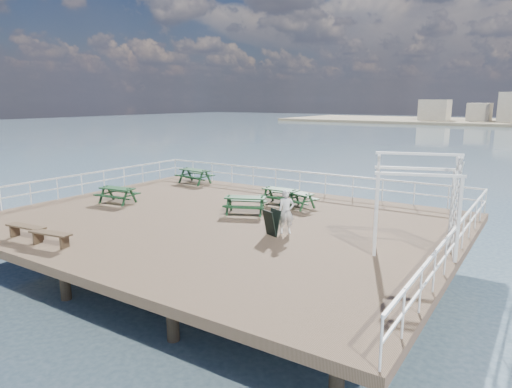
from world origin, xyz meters
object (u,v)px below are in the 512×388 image
object	(u,v)px
picnic_table_e	(245,201)
trellis_arbor	(415,209)
flat_bench_far	(50,236)
picnic_table_a	(195,173)
flat_bench_near	(26,229)
picnic_table_d	(117,192)
picnic_table_c	(281,193)
person	(286,212)
picnic_table_b	(297,196)

from	to	relation	value
picnic_table_e	trellis_arbor	size ratio (longest dim) A/B	0.67
flat_bench_far	trellis_arbor	xyz separation A→B (m)	(10.21, 5.90, 1.07)
picnic_table_a	flat_bench_near	world-z (taller)	picnic_table_a
picnic_table_d	picnic_table_c	bearing A→B (deg)	24.14
flat_bench_near	person	world-z (taller)	person
picnic_table_e	picnic_table_b	bearing A→B (deg)	37.23
flat_bench_near	picnic_table_c	bearing A→B (deg)	56.42
trellis_arbor	person	world-z (taller)	trellis_arbor
picnic_table_b	flat_bench_near	world-z (taller)	picnic_table_b
picnic_table_e	trellis_arbor	distance (m)	7.44
picnic_table_a	picnic_table_c	world-z (taller)	picnic_table_a
picnic_table_a	picnic_table_b	distance (m)	8.09
person	trellis_arbor	bearing A→B (deg)	-31.11
picnic_table_a	picnic_table_d	size ratio (longest dim) A/B	1.09
picnic_table_b	picnic_table_c	bearing A→B (deg)	-167.15
picnic_table_a	flat_bench_near	xyz separation A→B (m)	(2.20, -11.49, -0.23)
picnic_table_e	flat_bench_near	xyz separation A→B (m)	(-4.36, -7.12, -0.18)
picnic_table_d	picnic_table_e	size ratio (longest dim) A/B	0.86
picnic_table_e	flat_bench_far	world-z (taller)	picnic_table_e
picnic_table_b	picnic_table_d	size ratio (longest dim) A/B	1.04
picnic_table_a	flat_bench_far	bearing A→B (deg)	-66.89
picnic_table_d	picnic_table_e	distance (m)	6.40
picnic_table_a	person	size ratio (longest dim) A/B	1.25
picnic_table_a	picnic_table_d	world-z (taller)	picnic_table_a
picnic_table_d	trellis_arbor	xyz separation A→B (m)	(13.48, 0.35, 0.89)
person	picnic_table_d	bearing A→B (deg)	144.34
picnic_table_b	picnic_table_d	xyz separation A→B (m)	(-7.45, -3.87, 0.03)
picnic_table_e	flat_bench_near	size ratio (longest dim) A/B	1.27
flat_bench_near	trellis_arbor	world-z (taller)	trellis_arbor
picnic_table_e	flat_bench_far	distance (m)	7.71
picnic_table_c	picnic_table_e	distance (m)	2.39
picnic_table_b	picnic_table_d	bearing A→B (deg)	-135.16
picnic_table_a	flat_bench_far	world-z (taller)	picnic_table_a
picnic_table_c	trellis_arbor	world-z (taller)	trellis_arbor
trellis_arbor	person	distance (m)	4.46
picnic_table_a	picnic_table_c	size ratio (longest dim) A/B	1.17
flat_bench_near	flat_bench_far	distance (m)	1.43
flat_bench_far	person	bearing A→B (deg)	34.16
picnic_table_b	picnic_table_c	world-z (taller)	picnic_table_c
flat_bench_near	picnic_table_d	bearing A→B (deg)	101.22
picnic_table_e	flat_bench_far	xyz separation A→B (m)	(-2.93, -7.12, -0.19)
trellis_arbor	picnic_table_e	bearing A→B (deg)	151.57
picnic_table_a	flat_bench_far	distance (m)	12.06
picnic_table_b	flat_bench_near	distance (m)	10.96
picnic_table_a	picnic_table_b	world-z (taller)	picnic_table_a
picnic_table_e	trellis_arbor	world-z (taller)	trellis_arbor
picnic_table_d	trellis_arbor	world-z (taller)	trellis_arbor
flat_bench_near	picnic_table_b	bearing A→B (deg)	52.09
flat_bench_near	trellis_arbor	distance (m)	13.09
picnic_table_e	person	distance (m)	3.29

